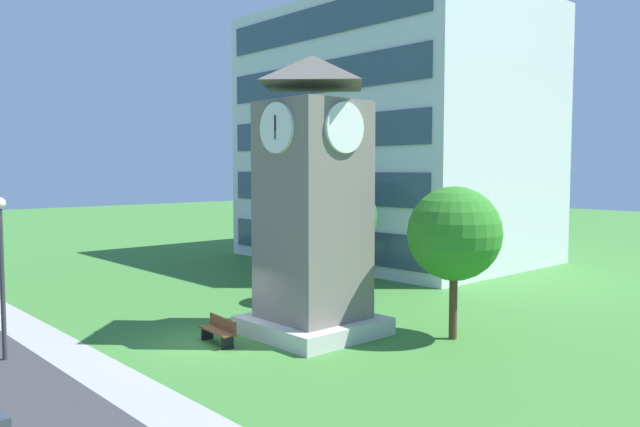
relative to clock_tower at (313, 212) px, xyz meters
The scene contains 9 objects.
ground_plane 5.68m from the clock_tower, 113.49° to the right, with size 160.00×160.00×0.00m, color #3D7A33.
kerb_strip 8.69m from the clock_tower, 101.10° to the right, with size 120.00×1.60×0.01m, color #9E9E99.
office_building 20.18m from the clock_tower, 123.15° to the left, with size 17.87×13.15×16.00m.
clock_tower is the anchor object (origin of this frame).
park_bench 5.18m from the clock_tower, 109.79° to the right, with size 1.84×0.65×0.88m.
street_lamp 10.03m from the clock_tower, 114.14° to the right, with size 0.36×0.36×5.02m.
tree_near_tower 5.32m from the clock_tower, 124.45° to the left, with size 3.09×3.09×5.34m.
tree_streetside 4.96m from the clock_tower, 39.61° to the left, with size 3.24×3.24×5.29m.
tree_by_building 10.74m from the clock_tower, 140.22° to the left, with size 3.59×3.59×5.18m.
Camera 1 is at (17.90, -11.24, 5.86)m, focal length 35.08 mm.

